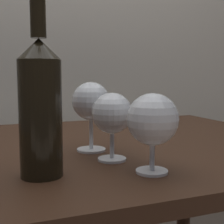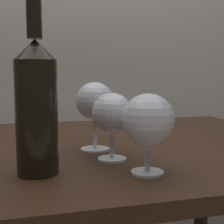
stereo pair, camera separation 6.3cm
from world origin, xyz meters
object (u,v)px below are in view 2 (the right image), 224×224
wine_glass_cabernet (93,103)px  wine_bottle (36,104)px  wine_glass_white (112,114)px  wine_glass_port (148,121)px

wine_glass_cabernet → wine_bottle: (-0.13, -0.15, 0.01)m
wine_glass_cabernet → wine_bottle: bearing=-131.8°
wine_bottle → wine_glass_white: bearing=19.0°
wine_glass_cabernet → wine_glass_white: bearing=-78.7°
wine_glass_cabernet → wine_glass_port: bearing=-74.3°
wine_glass_port → wine_glass_cabernet: wine_glass_cabernet is taller
wine_glass_port → wine_glass_white: wine_glass_port is taller
wine_glass_white → wine_bottle: wine_bottle is taller
wine_glass_white → wine_glass_cabernet: (-0.02, 0.09, 0.02)m
wine_glass_port → wine_bottle: (-0.19, 0.05, 0.03)m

